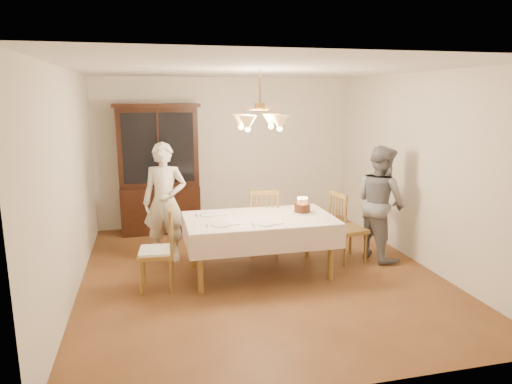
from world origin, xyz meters
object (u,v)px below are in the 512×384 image
object	(u,v)px
china_hutch	(159,171)
elderly_woman	(165,202)
birthday_cake	(302,209)
chair_far_side	(264,226)
dining_table	(260,223)

from	to	relation	value
china_hutch	elderly_woman	world-z (taller)	china_hutch
birthday_cake	elderly_woman	bearing A→B (deg)	157.83
elderly_woman	birthday_cake	xyz separation A→B (m)	(1.76, -0.72, -0.02)
chair_far_side	dining_table	bearing A→B (deg)	-108.99
dining_table	elderly_woman	world-z (taller)	elderly_woman
dining_table	chair_far_side	xyz separation A→B (m)	(0.23, 0.67, -0.24)
china_hutch	birthday_cake	size ratio (longest dim) A/B	7.20
elderly_woman	chair_far_side	bearing A→B (deg)	9.03
elderly_woman	birthday_cake	bearing A→B (deg)	-7.49
dining_table	elderly_woman	size ratio (longest dim) A/B	1.14
elderly_woman	birthday_cake	distance (m)	1.90
dining_table	birthday_cake	world-z (taller)	birthday_cake
chair_far_side	elderly_woman	distance (m)	1.45
dining_table	chair_far_side	world-z (taller)	chair_far_side
dining_table	birthday_cake	distance (m)	0.62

